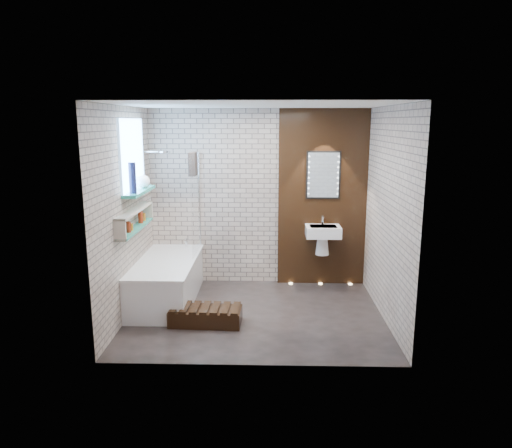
{
  "coord_description": "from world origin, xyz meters",
  "views": [
    {
      "loc": [
        0.16,
        -5.73,
        2.41
      ],
      "look_at": [
        0.0,
        0.15,
        1.15
      ],
      "focal_mm": 33.62,
      "sensor_mm": 36.0,
      "label": 1
    }
  ],
  "objects_px": {
    "walnut_step": "(206,316)",
    "washbasin": "(323,235)",
    "bath_screen": "(196,204)",
    "led_mirror": "(323,175)",
    "bathtub": "(167,280)"
  },
  "relations": [
    {
      "from": "bathtub",
      "to": "led_mirror",
      "type": "bearing_deg",
      "value": 19.78
    },
    {
      "from": "walnut_step",
      "to": "led_mirror",
      "type": "bearing_deg",
      "value": 44.67
    },
    {
      "from": "walnut_step",
      "to": "washbasin",
      "type": "bearing_deg",
      "value": 41.56
    },
    {
      "from": "bathtub",
      "to": "washbasin",
      "type": "height_order",
      "value": "washbasin"
    },
    {
      "from": "bath_screen",
      "to": "washbasin",
      "type": "distance_m",
      "value": 1.89
    },
    {
      "from": "bathtub",
      "to": "walnut_step",
      "type": "xyz_separation_m",
      "value": [
        0.62,
        -0.75,
        -0.2
      ]
    },
    {
      "from": "washbasin",
      "to": "bathtub",
      "type": "bearing_deg",
      "value": -163.99
    },
    {
      "from": "bath_screen",
      "to": "walnut_step",
      "type": "bearing_deg",
      "value": -77.22
    },
    {
      "from": "led_mirror",
      "to": "washbasin",
      "type": "bearing_deg",
      "value": -90.0
    },
    {
      "from": "bathtub",
      "to": "led_mirror",
      "type": "height_order",
      "value": "led_mirror"
    },
    {
      "from": "bath_screen",
      "to": "led_mirror",
      "type": "height_order",
      "value": "led_mirror"
    },
    {
      "from": "bath_screen",
      "to": "washbasin",
      "type": "xyz_separation_m",
      "value": [
        1.82,
        0.18,
        -0.49
      ]
    },
    {
      "from": "bathtub",
      "to": "bath_screen",
      "type": "relative_size",
      "value": 1.24
    },
    {
      "from": "led_mirror",
      "to": "bath_screen",
      "type": "bearing_deg",
      "value": -169.34
    },
    {
      "from": "bath_screen",
      "to": "walnut_step",
      "type": "height_order",
      "value": "bath_screen"
    }
  ]
}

